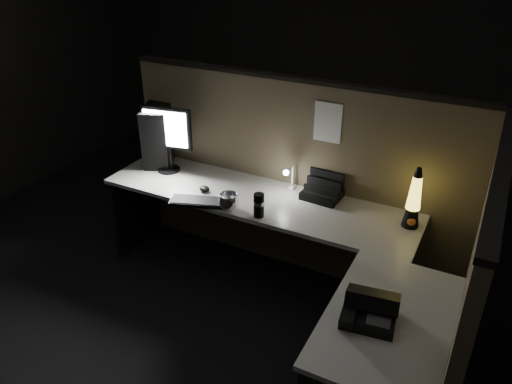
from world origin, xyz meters
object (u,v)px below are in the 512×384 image
at_px(lava_lamp, 414,202).
at_px(keyboard, 201,202).
at_px(desk_phone, 369,309).
at_px(monitor, 167,133).
at_px(pc_tower, 160,133).

bearing_deg(lava_lamp, keyboard, -164.83).
relative_size(keyboard, desk_phone, 1.50).
bearing_deg(lava_lamp, desk_phone, -89.83).
height_order(monitor, desk_phone, monitor).
height_order(monitor, lava_lamp, monitor).
bearing_deg(lava_lamp, monitor, -179.18).
xyz_separation_m(pc_tower, keyboard, (0.69, -0.47, -0.22)).
bearing_deg(monitor, keyboard, -43.69).
height_order(pc_tower, desk_phone, pc_tower).
height_order(lava_lamp, desk_phone, lava_lamp).
distance_m(pc_tower, keyboard, 0.86).
height_order(keyboard, lava_lamp, lava_lamp).
bearing_deg(pc_tower, keyboard, -58.72).
height_order(pc_tower, lava_lamp, pc_tower).
bearing_deg(keyboard, lava_lamp, -3.69).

